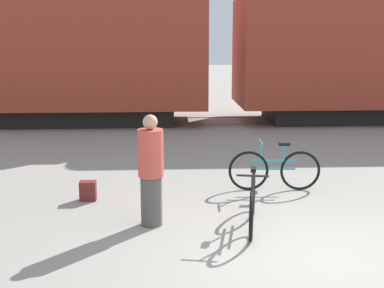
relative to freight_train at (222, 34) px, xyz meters
name	(u,v)px	position (x,y,z in m)	size (l,w,h in m)	color
ground_plane	(308,257)	(0.00, -10.77, -2.81)	(80.00, 80.00, 0.00)	gray
freight_train	(222,34)	(0.00, 0.00, 0.00)	(26.47, 3.14, 5.39)	black
rail_near	(223,125)	(0.00, -0.72, -2.80)	(38.47, 0.07, 0.01)	#4C4238
rail_far	(219,117)	(0.00, 0.72, -2.80)	(38.47, 0.07, 0.01)	#4C4238
bicycle_teal	(274,170)	(0.16, -7.76, -2.42)	(1.69, 0.46, 0.92)	black
bicycle_black	(252,202)	(-0.55, -9.61, -2.43)	(0.48, 1.79, 0.89)	black
person_in_red	(151,171)	(-2.06, -9.46, -1.97)	(0.38, 0.38, 1.69)	#514C47
backpack	(88,191)	(-3.19, -8.19, -2.64)	(0.28, 0.20, 0.34)	maroon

